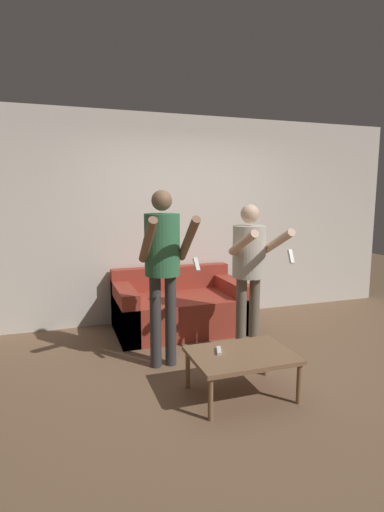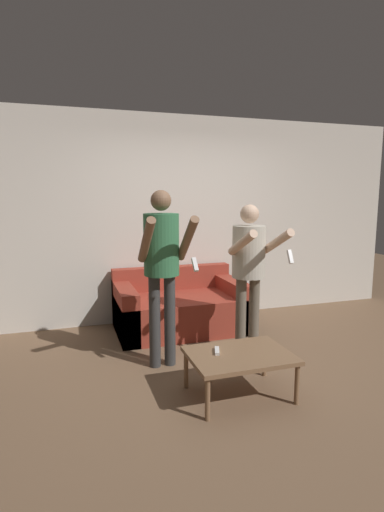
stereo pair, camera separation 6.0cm
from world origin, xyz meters
The scene contains 7 objects.
ground_plane centered at (0.00, 0.00, 0.00)m, with size 14.00×14.00×0.00m, color brown.
wall_back centered at (0.00, 1.83, 1.35)m, with size 6.40×0.06×2.70m.
couch centered at (-0.20, 1.32, 0.27)m, with size 1.57×0.95×0.74m.
person_standing_left centered at (-0.66, 0.33, 1.08)m, with size 0.46×0.66×1.72m.
person_standing_right centered at (0.26, 0.33, 0.99)m, with size 0.46×0.69×1.58m.
coffee_table centered at (-0.19, -0.44, 0.34)m, with size 0.84×0.62×0.37m.
remote_on_table centered at (-0.36, -0.36, 0.38)m, with size 0.08×0.15×0.02m.
Camera 1 is at (-1.59, -3.29, 1.68)m, focal length 28.00 mm.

